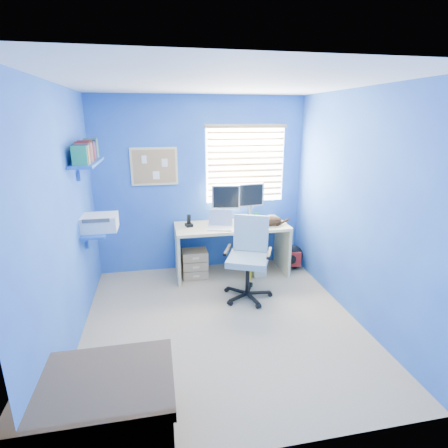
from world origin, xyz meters
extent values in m
cube|color=tan|center=(0.00, 0.00, 0.00)|extent=(3.00, 3.20, 0.00)
cube|color=white|center=(0.00, 0.00, 2.50)|extent=(3.00, 3.20, 0.00)
cube|color=blue|center=(0.00, 1.60, 1.25)|extent=(3.00, 0.01, 2.50)
cube|color=blue|center=(0.00, -1.60, 1.25)|extent=(3.00, 0.01, 2.50)
cube|color=blue|center=(-1.50, 0.00, 1.25)|extent=(0.01, 3.20, 2.50)
cube|color=blue|center=(1.50, 0.00, 1.25)|extent=(0.01, 3.20, 2.50)
cube|color=#D5C389|center=(0.38, 1.26, 0.37)|extent=(1.59, 0.65, 0.74)
cube|color=silver|center=(0.18, 1.12, 0.85)|extent=(0.39, 0.34, 0.22)
cube|color=silver|center=(0.33, 1.44, 1.01)|extent=(0.42, 0.19, 0.54)
cube|color=silver|center=(0.72, 1.51, 1.01)|extent=(0.41, 0.16, 0.54)
cube|color=black|center=(-0.22, 1.31, 0.82)|extent=(0.11, 0.13, 0.17)
imported|color=#228B51|center=(0.80, 1.45, 0.79)|extent=(0.10, 0.09, 0.10)
cylinder|color=silver|center=(1.02, 1.38, 0.78)|extent=(0.13, 0.13, 0.07)
ellipsoid|color=black|center=(0.89, 1.14, 0.81)|extent=(0.37, 0.20, 0.13)
cube|color=beige|center=(0.74, 1.24, 0.23)|extent=(0.23, 0.46, 0.45)
cube|color=tan|center=(-0.16, 1.24, 0.20)|extent=(0.35, 0.28, 0.41)
cube|color=yellow|center=(0.60, 1.04, 0.12)|extent=(0.03, 0.17, 0.24)
ellipsoid|color=black|center=(1.32, 1.24, 0.19)|extent=(0.37, 0.31, 0.37)
cube|color=brown|center=(-1.11, -1.26, 0.24)|extent=(1.00, 0.71, 0.48)
cylinder|color=black|center=(0.42, 0.51, 0.03)|extent=(0.78, 0.78, 0.06)
cylinder|color=black|center=(0.42, 0.51, 0.27)|extent=(0.07, 0.07, 0.42)
cube|color=#7EA0AF|center=(0.42, 0.51, 0.52)|extent=(0.64, 0.64, 0.08)
cube|color=#7EA0AF|center=(0.51, 0.72, 0.79)|extent=(0.43, 0.23, 0.46)
cube|color=white|center=(0.65, 1.59, 1.55)|extent=(1.15, 0.01, 1.10)
cube|color=tan|center=(0.65, 1.56, 1.55)|extent=(1.10, 0.03, 1.00)
cube|color=#D5C389|center=(-0.65, 1.58, 1.55)|extent=(0.64, 0.02, 0.52)
cube|color=tan|center=(-0.65, 1.57, 1.55)|extent=(0.58, 0.01, 0.46)
cube|color=blue|center=(-1.36, 0.75, 0.92)|extent=(0.26, 0.55, 0.03)
cube|color=silver|center=(-1.32, 0.75, 1.02)|extent=(0.42, 0.34, 0.18)
cube|color=blue|center=(-1.37, 0.75, 1.72)|extent=(0.24, 0.90, 0.03)
cube|color=navy|center=(-1.38, 0.75, 1.84)|extent=(0.15, 0.80, 0.22)
camera|label=1|loc=(-0.64, -3.35, 2.19)|focal=28.00mm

